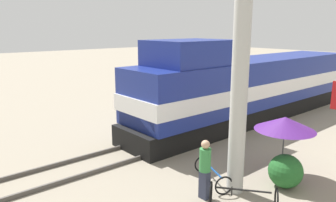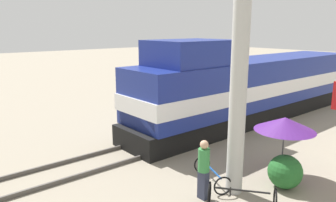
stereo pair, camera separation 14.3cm
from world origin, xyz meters
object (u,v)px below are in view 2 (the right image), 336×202
at_px(bicycle, 242,196).
at_px(bicycle_spare, 212,174).
at_px(utility_pole, 240,48).
at_px(locomotive, 249,87).
at_px(person_bystander, 204,167).
at_px(vendor_umbrella, 285,124).

xyz_separation_m(bicycle, bicycle_spare, (-1.55, 0.46, -0.03)).
bearing_deg(utility_pole, locomotive, 124.07).
relative_size(utility_pole, bicycle_spare, 4.82).
height_order(utility_pole, bicycle, utility_pole).
height_order(locomotive, person_bystander, locomotive).
xyz_separation_m(utility_pole, bicycle, (0.73, -0.57, -4.07)).
distance_m(vendor_umbrella, bicycle, 3.00).
bearing_deg(locomotive, vendor_umbrella, -44.02).
xyz_separation_m(person_bystander, bicycle_spare, (-0.52, 0.93, -0.68)).
bearing_deg(bicycle, person_bystander, -102.57).
bearing_deg(locomotive, bicycle_spare, -61.28).
distance_m(locomotive, person_bystander, 9.06).
relative_size(bicycle, bicycle_spare, 1.03).
xyz_separation_m(locomotive, person_bystander, (4.34, -7.91, -0.83)).
height_order(person_bystander, bicycle, person_bystander).
bearing_deg(utility_pole, bicycle, -38.05).
xyz_separation_m(utility_pole, person_bystander, (-0.30, -1.05, -3.41)).
distance_m(locomotive, utility_pole, 8.68).
bearing_deg(locomotive, utility_pole, -55.93).
bearing_deg(person_bystander, locomotive, 118.76).
bearing_deg(bicycle_spare, utility_pole, 121.96).
relative_size(locomotive, utility_pole, 1.87).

